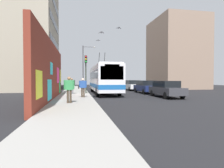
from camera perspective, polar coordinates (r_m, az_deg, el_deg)
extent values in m
plane|color=black|center=(19.38, -6.76, -3.65)|extent=(80.00, 80.00, 0.00)
cube|color=gray|center=(19.33, -11.50, -3.46)|extent=(48.00, 3.20, 0.15)
cube|color=maroon|center=(15.52, -18.27, 3.57)|extent=(14.24, 0.30, 4.64)
cube|color=#33D8E5|center=(13.56, -18.66, -1.68)|extent=(1.86, 0.02, 1.43)
cube|color=yellow|center=(10.07, -21.50, -0.10)|extent=(1.59, 0.02, 1.42)
cube|color=yellow|center=(21.51, -15.68, 2.34)|extent=(0.94, 0.02, 1.45)
cube|color=green|center=(20.91, -15.81, -0.85)|extent=(1.22, 0.02, 1.29)
cube|color=#33D8E5|center=(14.54, -18.16, 4.56)|extent=(1.26, 0.02, 0.91)
cube|color=#F2338C|center=(19.13, -16.32, 2.60)|extent=(1.90, 0.02, 1.51)
cube|color=#9E937F|center=(33.67, -24.73, 14.81)|extent=(13.35, 8.53, 19.14)
cube|color=black|center=(32.09, -17.14, 6.19)|extent=(11.35, 0.04, 1.10)
cube|color=black|center=(32.51, -17.19, 11.82)|extent=(11.35, 0.04, 1.10)
cube|color=black|center=(33.24, -17.23, 17.25)|extent=(11.35, 0.04, 1.10)
cube|color=black|center=(34.25, -17.28, 22.41)|extent=(11.35, 0.04, 1.10)
cube|color=gray|center=(37.21, 19.18, 8.70)|extent=(9.61, 8.27, 12.91)
cube|color=black|center=(39.22, 24.45, 5.25)|extent=(8.17, 0.04, 1.10)
cube|color=black|center=(39.57, 24.50, 9.88)|extent=(8.17, 0.04, 1.10)
cube|color=black|center=(40.17, 24.55, 14.40)|extent=(8.17, 0.04, 1.10)
cube|color=silver|center=(22.36, -2.66, 1.73)|extent=(11.44, 2.50, 2.75)
cube|color=silver|center=(22.41, -2.66, 5.40)|extent=(10.98, 2.30, 0.12)
cube|color=#1959A5|center=(22.37, -2.66, -0.39)|extent=(11.46, 2.52, 0.44)
cube|color=black|center=(16.75, 0.03, 3.46)|extent=(0.04, 2.12, 1.24)
cube|color=black|center=(22.37, -2.66, 2.79)|extent=(10.52, 2.53, 0.88)
cube|color=orange|center=(16.79, 0.02, 5.66)|extent=(0.06, 1.37, 0.28)
cylinder|color=black|center=(24.23, -2.40, 7.10)|extent=(1.43, 0.06, 2.00)
cylinder|color=black|center=(24.14, -4.06, 7.12)|extent=(1.43, 0.06, 2.00)
cylinder|color=black|center=(19.00, 2.25, -2.23)|extent=(1.00, 0.28, 1.00)
cylinder|color=black|center=(18.63, -4.55, -2.31)|extent=(1.00, 0.28, 1.00)
cylinder|color=black|center=(26.18, -1.31, -1.21)|extent=(1.00, 0.28, 1.00)
cylinder|color=black|center=(25.91, -6.25, -1.25)|extent=(1.00, 0.28, 1.00)
cube|color=#38383D|center=(18.27, 16.41, -1.97)|extent=(4.43, 1.76, 0.66)
cube|color=black|center=(18.32, 16.30, 0.01)|extent=(2.66, 1.58, 0.60)
cylinder|color=black|center=(17.40, 20.89, -3.27)|extent=(0.64, 0.22, 0.64)
cylinder|color=black|center=(16.64, 16.30, -3.44)|extent=(0.64, 0.22, 0.64)
cylinder|color=black|center=(19.94, 16.49, -2.64)|extent=(0.64, 0.22, 0.64)
cylinder|color=black|center=(19.28, 12.36, -2.75)|extent=(0.64, 0.22, 0.64)
cube|color=navy|center=(23.07, 10.47, -1.23)|extent=(4.46, 1.84, 0.66)
cube|color=black|center=(23.13, 10.40, 0.34)|extent=(2.68, 1.66, 0.60)
cylinder|color=black|center=(22.05, 13.84, -2.23)|extent=(0.64, 0.22, 0.64)
cylinder|color=black|center=(21.43, 9.83, -2.32)|extent=(0.64, 0.22, 0.64)
cylinder|color=black|center=(24.76, 11.02, -1.81)|extent=(0.64, 0.22, 0.64)
cylinder|color=black|center=(24.20, 7.40, -1.87)|extent=(0.64, 0.22, 0.64)
cube|color=white|center=(28.82, 6.13, -0.67)|extent=(4.92, 1.79, 0.66)
cube|color=black|center=(28.90, 6.08, 0.58)|extent=(2.95, 1.61, 0.60)
cylinder|color=black|center=(27.54, 8.68, -1.47)|extent=(0.64, 0.22, 0.64)
cylinder|color=black|center=(27.05, 5.51, -1.51)|extent=(0.64, 0.22, 0.64)
cylinder|color=black|center=(30.62, 6.68, -1.17)|extent=(0.64, 0.22, 0.64)
cylinder|color=black|center=(30.18, 3.80, -1.20)|extent=(0.64, 0.22, 0.64)
cylinder|color=#3F3326|center=(12.64, -12.67, -3.77)|extent=(0.14, 0.14, 0.87)
cylinder|color=#3F3326|center=(12.64, -13.47, -3.77)|extent=(0.14, 0.14, 0.87)
cube|color=#338C4C|center=(12.59, -13.09, -0.32)|extent=(0.22, 0.51, 0.65)
cylinder|color=#338C4C|center=(12.58, -11.71, -0.17)|extent=(0.09, 0.09, 0.62)
cylinder|color=#338C4C|center=(12.61, -14.47, -0.18)|extent=(0.09, 0.09, 0.62)
sphere|color=#936B4C|center=(12.59, -13.10, 1.70)|extent=(0.24, 0.24, 0.24)
cylinder|color=#3F3326|center=(16.42, -8.68, -2.62)|extent=(0.14, 0.14, 0.83)
cylinder|color=#3F3326|center=(16.42, -9.26, -2.62)|extent=(0.14, 0.14, 0.83)
cube|color=#264C99|center=(16.39, -8.98, -0.10)|extent=(0.22, 0.48, 0.62)
cylinder|color=#264C99|center=(16.40, -7.96, 0.02)|extent=(0.09, 0.09, 0.59)
cylinder|color=#264C99|center=(16.38, -10.00, 0.01)|extent=(0.09, 0.09, 0.59)
sphere|color=beige|center=(16.38, -8.99, 1.38)|extent=(0.22, 0.22, 0.22)
cube|color=black|center=(16.39, -10.24, -1.01)|extent=(0.14, 0.10, 0.24)
cylinder|color=#595960|center=(20.49, -12.03, -1.80)|extent=(0.14, 0.14, 0.84)
cylinder|color=#595960|center=(20.50, -12.51, -1.80)|extent=(0.14, 0.14, 0.84)
cube|color=black|center=(20.47, -12.28, 0.25)|extent=(0.22, 0.49, 0.63)
cylinder|color=black|center=(20.46, -11.46, 0.34)|extent=(0.09, 0.09, 0.60)
cylinder|color=black|center=(20.48, -13.11, 0.33)|extent=(0.09, 0.09, 0.60)
sphere|color=#936B4C|center=(20.46, -12.29, 1.44)|extent=(0.23, 0.23, 0.23)
cylinder|color=#2D382D|center=(21.25, -8.07, 2.97)|extent=(0.14, 0.14, 4.28)
cube|color=black|center=(21.15, -8.06, 7.57)|extent=(0.20, 0.28, 0.84)
sphere|color=red|center=(21.07, -8.05, 8.36)|extent=(0.18, 0.18, 0.18)
sphere|color=yellow|center=(21.04, -8.05, 7.60)|extent=(0.18, 0.18, 0.18)
sphere|color=green|center=(21.01, -8.05, 6.84)|extent=(0.18, 0.18, 0.18)
cylinder|color=#4C4C51|center=(28.48, -8.92, 4.99)|extent=(0.18, 0.18, 6.67)
cylinder|color=#4C4C51|center=(28.89, -7.21, 11.31)|extent=(0.10, 1.72, 0.10)
ellipsoid|color=silver|center=(28.95, -5.48, 11.20)|extent=(0.44, 0.28, 0.20)
ellipsoid|color=#47474C|center=(20.38, 2.00, 16.87)|extent=(0.32, 0.14, 0.12)
cube|color=#47474C|center=(20.42, 2.40, 16.93)|extent=(0.20, 0.24, 0.18)
cube|color=#47474C|center=(20.36, 1.60, 16.97)|extent=(0.20, 0.24, 0.18)
ellipsoid|color=slate|center=(17.94, -3.35, 15.56)|extent=(0.32, 0.14, 0.12)
cube|color=slate|center=(17.96, -2.89, 15.64)|extent=(0.20, 0.23, 0.19)
cube|color=slate|center=(17.93, -3.81, 15.67)|extent=(0.20, 0.23, 0.19)
ellipsoid|color=#47474C|center=(24.47, -4.30, 13.25)|extent=(0.32, 0.14, 0.12)
cube|color=#47474C|center=(24.49, -3.96, 13.31)|extent=(0.20, 0.26, 0.13)
cube|color=#47474C|center=(24.46, -4.63, 13.32)|extent=(0.20, 0.26, 0.13)
cylinder|color=black|center=(18.67, -4.76, -3.84)|extent=(2.09, 2.09, 0.00)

